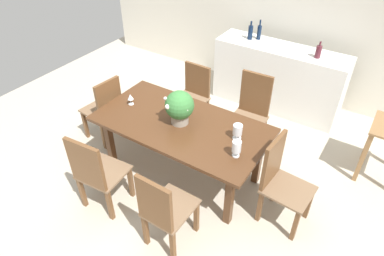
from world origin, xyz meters
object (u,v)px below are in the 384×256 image
crystal_vase_center_near (238,130)px  kitchen_counter (278,78)px  dining_table (181,129)px  wine_bottle_clear (259,32)px  chair_near_right (163,210)px  chair_head_end (105,108)px  wine_bottle_tall (250,32)px  chair_far_right (251,110)px  flower_centerpiece (179,107)px  chair_foot_end (280,178)px  wine_glass (130,97)px  crystal_vase_left (237,147)px  chair_near_left (96,172)px  wine_bottle_green (318,52)px  chair_far_left (193,94)px

crystal_vase_center_near → kitchen_counter: (-0.27, 1.93, -0.37)m
dining_table → wine_bottle_clear: size_ratio=6.68×
chair_near_right → chair_head_end: chair_near_right is taller
dining_table → wine_bottle_tall: bearing=94.3°
chair_far_right → flower_centerpiece: (-0.45, -0.94, 0.41)m
chair_foot_end → crystal_vase_center_near: 0.64m
wine_bottle_tall → crystal_vase_center_near: bearing=-67.7°
chair_foot_end → wine_glass: chair_foot_end is taller
dining_table → crystal_vase_left: 0.80m
crystal_vase_center_near → wine_glass: bearing=-175.5°
dining_table → chair_near_left: size_ratio=1.98×
chair_foot_end → crystal_vase_center_near: (-0.55, 0.09, 0.32)m
wine_bottle_tall → wine_bottle_green: bearing=-4.0°
crystal_vase_left → kitchen_counter: kitchen_counter is taller
chair_near_left → wine_bottle_clear: bearing=-102.1°
wine_bottle_green → chair_foot_end: bearing=-80.8°
dining_table → chair_foot_end: 1.20m
dining_table → chair_head_end: bearing=-179.5°
chair_near_right → chair_far_left: chair_near_right is taller
wine_glass → wine_bottle_tall: size_ratio=0.50×
chair_near_right → crystal_vase_left: 0.91m
wine_bottle_clear → crystal_vase_center_near: bearing=-71.1°
wine_bottle_clear → chair_far_right: bearing=-67.7°
chair_far_left → wine_bottle_green: (1.31, 1.05, 0.56)m
chair_near_right → wine_bottle_green: bearing=-97.9°
dining_table → chair_head_end: chair_head_end is taller
chair_far_left → crystal_vase_left: (1.20, -1.08, 0.37)m
wine_bottle_tall → dining_table: bearing=-85.7°
chair_far_left → crystal_vase_center_near: size_ratio=5.27×
chair_near_right → kitchen_counter: kitchen_counter is taller
chair_far_right → chair_head_end: chair_far_right is taller
wine_glass → wine_bottle_tall: (0.56, 2.06, 0.24)m
chair_near_left → kitchen_counter: bearing=-110.1°
crystal_vase_center_near → kitchen_counter: 1.98m
chair_near_left → crystal_vase_center_near: bearing=-141.3°
wine_bottle_tall → wine_bottle_green: 1.03m
chair_near_right → chair_far_left: (-0.88, 1.86, -0.02)m
chair_far_right → wine_bottle_green: 1.23m
chair_far_right → crystal_vase_left: (0.33, -1.10, 0.31)m
chair_foot_end → chair_far_left: 1.87m
chair_head_end → wine_bottle_green: wine_bottle_green is taller
chair_head_end → wine_bottle_tall: (1.04, 2.05, 0.57)m
flower_centerpiece → chair_far_right: bearing=64.3°
crystal_vase_left → wine_bottle_tall: (-0.92, 2.20, 0.22)m
chair_far_left → dining_table: bearing=-63.5°
chair_near_left → wine_bottle_green: bearing=-119.1°
chair_head_end → wine_bottle_clear: bearing=157.1°
chair_foot_end → chair_far_left: (-1.63, 0.92, -0.03)m
flower_centerpiece → wine_glass: bearing=-178.9°
chair_near_right → wine_glass: 1.52m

